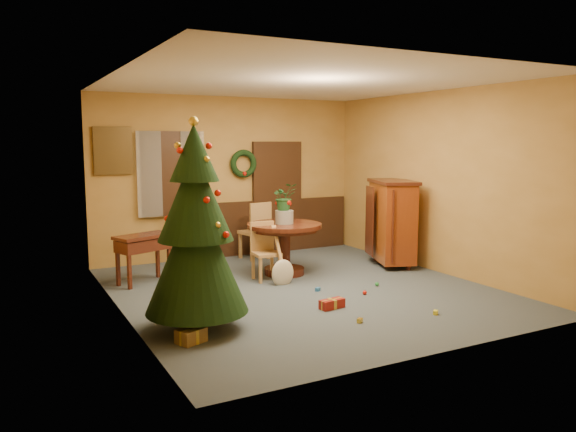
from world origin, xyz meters
TOP-DOWN VIEW (x-y plane):
  - room_envelope at (0.21, 2.70)m, footprint 5.50×5.50m
  - dining_table at (0.21, 0.97)m, footprint 1.18×1.18m
  - urn at (0.21, 0.97)m, footprint 0.29×0.29m
  - centerpiece_plant at (0.21, 0.97)m, footprint 0.38×0.33m
  - chair_near at (-0.21, 0.82)m, footprint 0.41×0.41m
  - chair_far at (0.30, 2.22)m, footprint 0.53×0.53m
  - guitar at (-0.11, 0.40)m, footprint 0.42×0.58m
  - plant_stand at (-0.97, 1.93)m, footprint 0.32×0.32m
  - stand_plant at (-0.97, 1.93)m, footprint 0.29×0.26m
  - christmas_tree at (-1.87, -0.93)m, footprint 1.15×1.15m
  - writing_desk at (-1.90, 1.43)m, footprint 0.92×0.68m
  - sideboard at (2.15, 0.73)m, footprint 0.96×1.27m
  - gift_a at (-2.07, -1.31)m, footprint 0.34×0.30m
  - gift_b at (-1.80, -0.80)m, footprint 0.22×0.22m
  - gift_c at (-1.57, 0.04)m, footprint 0.28×0.27m
  - gift_d at (-0.11, -0.96)m, footprint 0.35×0.18m
  - toy_a at (0.16, -0.16)m, footprint 0.09×0.09m
  - toy_b at (1.06, -0.33)m, footprint 0.06×0.06m
  - toy_c at (0.88, -1.76)m, footprint 0.09×0.09m
  - toy_d at (0.63, -0.63)m, footprint 0.06×0.06m
  - toy_e at (-0.12, -1.59)m, footprint 0.09×0.09m

SIDE VIEW (x-z plane):
  - toy_a at x=0.16m, z-range 0.00..0.05m
  - toy_c at x=0.88m, z-range 0.00..0.05m
  - toy_e at x=-0.12m, z-range 0.00..0.05m
  - toy_b at x=1.06m, z-range 0.00..0.06m
  - toy_d at x=0.63m, z-range 0.00..0.06m
  - gift_d at x=-0.11m, z-range 0.00..0.12m
  - gift_c at x=-1.57m, z-range 0.00..0.12m
  - gift_a at x=-2.07m, z-range 0.00..0.15m
  - gift_b at x=-1.80m, z-range 0.00..0.20m
  - guitar at x=-0.11m, z-range 0.01..0.84m
  - chair_near at x=-0.21m, z-range 0.03..0.92m
  - plant_stand at x=-0.97m, z-range 0.10..0.94m
  - writing_desk at x=-1.90m, z-range 0.19..0.92m
  - chair_far at x=0.30m, z-range 0.04..1.07m
  - dining_table at x=0.21m, z-range 0.16..0.98m
  - sideboard at x=2.15m, z-range 0.05..1.51m
  - urn at x=0.21m, z-range 0.81..1.03m
  - stand_plant at x=-0.97m, z-range 0.84..1.27m
  - room_envelope at x=0.21m, z-range -1.63..3.87m
  - christmas_tree at x=-1.87m, z-range -0.06..2.30m
  - centerpiece_plant at x=0.21m, z-range 1.03..1.45m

